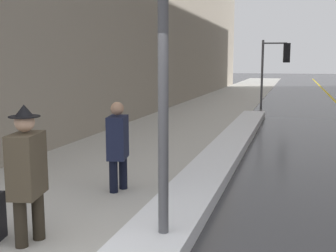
% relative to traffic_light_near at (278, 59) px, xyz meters
% --- Properties ---
extents(sidewalk_slab, '(4.00, 80.00, 0.01)m').
position_rel_traffic_light_near_xyz_m(sidewalk_slab, '(-2.96, -2.55, -2.30)').
color(sidewalk_slab, '#B2AFA8').
rests_on(sidewalk_slab, ground).
extents(snow_bank_curb, '(0.84, 15.40, 0.22)m').
position_rel_traffic_light_near_xyz_m(snow_bank_curb, '(-0.71, -11.16, -2.19)').
color(snow_bank_curb, white).
rests_on(snow_bank_curb, ground).
extents(traffic_light_near, '(1.31, 0.43, 3.21)m').
position_rel_traffic_light_near_xyz_m(traffic_light_near, '(0.00, 0.00, 0.00)').
color(traffic_light_near, '#515156').
rests_on(traffic_light_near, ground).
extents(pedestrian_with_shoulder_bag, '(0.41, 0.76, 1.71)m').
position_rel_traffic_light_near_xyz_m(pedestrian_with_shoulder_bag, '(-2.21, -16.54, -1.37)').
color(pedestrian_with_shoulder_bag, '#2A241B').
rests_on(pedestrian_with_shoulder_bag, ground).
extents(pedestrian_in_glasses, '(0.39, 0.55, 1.54)m').
position_rel_traffic_light_near_xyz_m(pedestrian_in_glasses, '(-2.02, -14.29, -1.45)').
color(pedestrian_in_glasses, black).
rests_on(pedestrian_in_glasses, ground).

